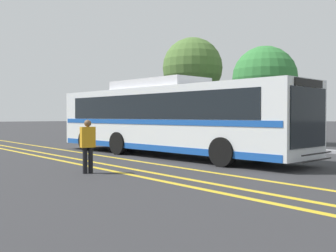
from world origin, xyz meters
TOP-DOWN VIEW (x-y plane):
  - ground_plane at (0.00, 0.00)m, footprint 220.00×220.00m
  - lane_strip_0 at (0.55, -2.68)m, footprint 32.68×0.20m
  - lane_strip_1 at (0.55, -4.10)m, footprint 32.68×0.20m
  - lane_strip_2 at (0.55, -4.83)m, footprint 32.68×0.20m
  - curb_strip at (0.55, 6.01)m, footprint 40.68×0.36m
  - transit_bus at (0.53, -0.48)m, footprint 13.12×3.43m
  - parked_car_0 at (-10.93, 4.77)m, footprint 4.34×2.01m
  - parked_car_1 at (-4.24, 4.38)m, footprint 4.41×2.04m
  - pedestrian_0 at (2.99, -5.64)m, footprint 0.29×0.45m
  - tree_0 at (-0.93, 8.34)m, footprint 3.85×3.85m
  - tree_2 at (-7.12, 8.24)m, footprint 4.31×4.31m

SIDE VIEW (x-z plane):
  - ground_plane at x=0.00m, z-range 0.00..0.00m
  - lane_strip_0 at x=0.55m, z-range 0.00..0.01m
  - lane_strip_1 at x=0.55m, z-range 0.00..0.01m
  - lane_strip_2 at x=0.55m, z-range 0.00..0.01m
  - curb_strip at x=0.55m, z-range 0.00..0.15m
  - parked_car_0 at x=-10.93m, z-range 0.01..1.41m
  - parked_car_1 at x=-4.24m, z-range 0.02..1.49m
  - pedestrian_0 at x=2.99m, z-range 0.10..1.70m
  - transit_bus at x=0.53m, z-range 0.02..3.31m
  - tree_0 at x=-0.93m, z-range 1.02..6.92m
  - tree_2 at x=-7.12m, z-range 1.50..8.84m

